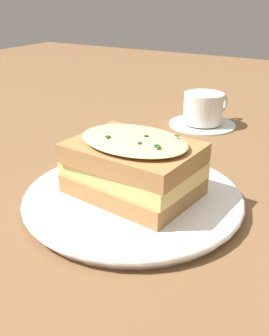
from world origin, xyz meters
name	(u,v)px	position (x,y,z in m)	size (l,w,h in m)	color
ground_plane	(126,201)	(0.00, 0.00, 0.00)	(2.40, 2.40, 0.00)	brown
dinner_plate	(134,196)	(0.00, -0.01, 0.01)	(0.27, 0.27, 0.02)	white
sandwich	(134,165)	(0.00, -0.01, 0.05)	(0.13, 0.16, 0.08)	#A37542
teacup_with_saucer	(204,111)	(0.34, 0.03, 0.03)	(0.13, 0.13, 0.06)	silver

